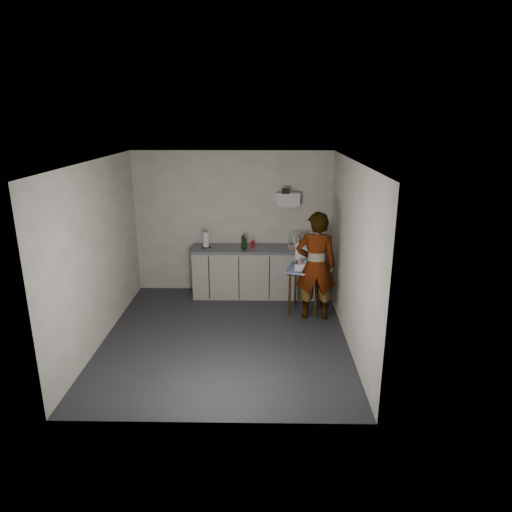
{
  "coord_description": "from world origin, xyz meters",
  "views": [
    {
      "loc": [
        0.56,
        -6.18,
        3.19
      ],
      "look_at": [
        0.45,
        0.45,
        1.14
      ],
      "focal_mm": 32.0,
      "sensor_mm": 36.0,
      "label": 1
    }
  ],
  "objects_px": {
    "soap_bottle": "(244,242)",
    "paper_towel": "(206,240)",
    "kitchen_counter": "(254,273)",
    "standing_man": "(316,266)",
    "dark_bottle": "(243,242)",
    "dish_rack": "(299,245)",
    "side_table": "(306,274)",
    "soda_can": "(253,244)",
    "bakery_box": "(303,263)"
  },
  "relations": [
    {
      "from": "dish_rack",
      "to": "bakery_box",
      "type": "bearing_deg",
      "value": -87.53
    },
    {
      "from": "side_table",
      "to": "dark_bottle",
      "type": "relative_size",
      "value": 3.46
    },
    {
      "from": "dark_bottle",
      "to": "paper_towel",
      "type": "bearing_deg",
      "value": 177.81
    },
    {
      "from": "soap_bottle",
      "to": "dish_rack",
      "type": "relative_size",
      "value": 0.69
    },
    {
      "from": "dish_rack",
      "to": "soda_can",
      "type": "bearing_deg",
      "value": 173.92
    },
    {
      "from": "dark_bottle",
      "to": "kitchen_counter",
      "type": "bearing_deg",
      "value": 6.39
    },
    {
      "from": "standing_man",
      "to": "soap_bottle",
      "type": "xyz_separation_m",
      "value": [
        -1.18,
        0.88,
        0.16
      ]
    },
    {
      "from": "dish_rack",
      "to": "bakery_box",
      "type": "distance_m",
      "value": 0.69
    },
    {
      "from": "kitchen_counter",
      "to": "standing_man",
      "type": "height_order",
      "value": "standing_man"
    },
    {
      "from": "dark_bottle",
      "to": "standing_man",
      "type": "bearing_deg",
      "value": -38.1
    },
    {
      "from": "kitchen_counter",
      "to": "bakery_box",
      "type": "bearing_deg",
      "value": -41.39
    },
    {
      "from": "soap_bottle",
      "to": "dish_rack",
      "type": "bearing_deg",
      "value": 2.13
    },
    {
      "from": "soap_bottle",
      "to": "paper_towel",
      "type": "distance_m",
      "value": 0.69
    },
    {
      "from": "side_table",
      "to": "paper_towel",
      "type": "distance_m",
      "value": 1.92
    },
    {
      "from": "dark_bottle",
      "to": "soda_can",
      "type": "bearing_deg",
      "value": 20.72
    },
    {
      "from": "side_table",
      "to": "soda_can",
      "type": "bearing_deg",
      "value": 155.92
    },
    {
      "from": "dish_rack",
      "to": "standing_man",
      "type": "bearing_deg",
      "value": -77.18
    },
    {
      "from": "soda_can",
      "to": "paper_towel",
      "type": "distance_m",
      "value": 0.84
    },
    {
      "from": "bakery_box",
      "to": "kitchen_counter",
      "type": "bearing_deg",
      "value": 143.41
    },
    {
      "from": "standing_man",
      "to": "paper_towel",
      "type": "xyz_separation_m",
      "value": [
        -1.87,
        0.97,
        0.16
      ]
    },
    {
      "from": "soap_bottle",
      "to": "kitchen_counter",
      "type": "bearing_deg",
      "value": 24.14
    },
    {
      "from": "soda_can",
      "to": "paper_towel",
      "type": "relative_size",
      "value": 0.41
    },
    {
      "from": "kitchen_counter",
      "to": "soda_can",
      "type": "bearing_deg",
      "value": 128.91
    },
    {
      "from": "dark_bottle",
      "to": "dish_rack",
      "type": "bearing_deg",
      "value": -1.38
    },
    {
      "from": "kitchen_counter",
      "to": "paper_towel",
      "type": "distance_m",
      "value": 1.07
    },
    {
      "from": "paper_towel",
      "to": "soda_can",
      "type": "bearing_deg",
      "value": 2.62
    },
    {
      "from": "side_table",
      "to": "paper_towel",
      "type": "relative_size",
      "value": 2.71
    },
    {
      "from": "side_table",
      "to": "soda_can",
      "type": "relative_size",
      "value": 6.66
    },
    {
      "from": "soda_can",
      "to": "dish_rack",
      "type": "distance_m",
      "value": 0.83
    },
    {
      "from": "soap_bottle",
      "to": "paper_towel",
      "type": "xyz_separation_m",
      "value": [
        -0.69,
        0.09,
        0.0
      ]
    },
    {
      "from": "soda_can",
      "to": "dark_bottle",
      "type": "relative_size",
      "value": 0.52
    },
    {
      "from": "bakery_box",
      "to": "dish_rack",
      "type": "bearing_deg",
      "value": 97.27
    },
    {
      "from": "kitchen_counter",
      "to": "soap_bottle",
      "type": "xyz_separation_m",
      "value": [
        -0.18,
        -0.08,
        0.62
      ]
    },
    {
      "from": "soda_can",
      "to": "bakery_box",
      "type": "relative_size",
      "value": 0.29
    },
    {
      "from": "kitchen_counter",
      "to": "soap_bottle",
      "type": "height_order",
      "value": "soap_bottle"
    },
    {
      "from": "dark_bottle",
      "to": "paper_towel",
      "type": "height_order",
      "value": "paper_towel"
    },
    {
      "from": "side_table",
      "to": "bakery_box",
      "type": "distance_m",
      "value": 0.19
    },
    {
      "from": "side_table",
      "to": "dish_rack",
      "type": "xyz_separation_m",
      "value": [
        -0.08,
        0.68,
        0.3
      ]
    },
    {
      "from": "dish_rack",
      "to": "kitchen_counter",
      "type": "bearing_deg",
      "value": 176.63
    },
    {
      "from": "standing_man",
      "to": "dark_bottle",
      "type": "bearing_deg",
      "value": -36.61
    },
    {
      "from": "standing_man",
      "to": "dish_rack",
      "type": "bearing_deg",
      "value": -75.68
    },
    {
      "from": "dish_rack",
      "to": "side_table",
      "type": "bearing_deg",
      "value": -83.37
    },
    {
      "from": "soda_can",
      "to": "dark_bottle",
      "type": "height_order",
      "value": "dark_bottle"
    },
    {
      "from": "standing_man",
      "to": "soda_can",
      "type": "distance_m",
      "value": 1.44
    },
    {
      "from": "dark_bottle",
      "to": "bakery_box",
      "type": "height_order",
      "value": "bakery_box"
    },
    {
      "from": "soap_bottle",
      "to": "bakery_box",
      "type": "xyz_separation_m",
      "value": [
        1.0,
        -0.64,
        -0.19
      ]
    },
    {
      "from": "kitchen_counter",
      "to": "side_table",
      "type": "xyz_separation_m",
      "value": [
        0.87,
        -0.72,
        0.24
      ]
    },
    {
      "from": "dish_rack",
      "to": "bakery_box",
      "type": "relative_size",
      "value": 1.0
    },
    {
      "from": "kitchen_counter",
      "to": "standing_man",
      "type": "distance_m",
      "value": 1.46
    },
    {
      "from": "dish_rack",
      "to": "bakery_box",
      "type": "xyz_separation_m",
      "value": [
        0.03,
        -0.68,
        -0.12
      ]
    }
  ]
}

